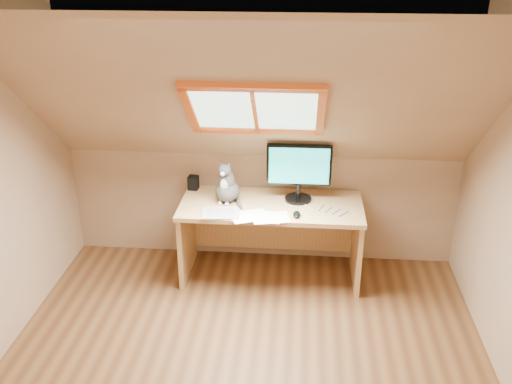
# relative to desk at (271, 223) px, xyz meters

# --- Properties ---
(ground) EXTENTS (3.50, 3.50, 0.00)m
(ground) POSITION_rel_desk_xyz_m (-0.11, -1.45, -0.49)
(ground) COLOR brown
(ground) RESTS_ON ground
(room_shell) EXTENTS (3.52, 3.52, 2.41)m
(room_shell) POSITION_rel_desk_xyz_m (-0.11, -1.54, 0.94)
(room_shell) COLOR tan
(room_shell) RESTS_ON ground
(desk) EXTENTS (1.54, 0.68, 0.70)m
(desk) POSITION_rel_desk_xyz_m (0.00, 0.00, 0.00)
(desk) COLOR tan
(desk) RESTS_ON ground
(monitor) EXTENTS (0.54, 0.23, 0.50)m
(monitor) POSITION_rel_desk_xyz_m (0.22, 0.03, 0.51)
(monitor) COLOR black
(monitor) RESTS_ON desk
(cat) EXTENTS (0.26, 0.29, 0.38)m
(cat) POSITION_rel_desk_xyz_m (-0.38, -0.04, 0.36)
(cat) COLOR #4A4441
(cat) RESTS_ON desk
(desk_speaker) EXTENTS (0.09, 0.09, 0.12)m
(desk_speaker) POSITION_rel_desk_xyz_m (-0.71, 0.18, 0.28)
(desk_speaker) COLOR black
(desk_speaker) RESTS_ON desk
(graphics_tablet) EXTENTS (0.32, 0.25, 0.01)m
(graphics_tablet) POSITION_rel_desk_xyz_m (-0.40, -0.30, 0.23)
(graphics_tablet) COLOR #B2B2B7
(graphics_tablet) RESTS_ON desk
(mouse) EXTENTS (0.06, 0.11, 0.04)m
(mouse) POSITION_rel_desk_xyz_m (0.22, -0.29, 0.24)
(mouse) COLOR black
(mouse) RESTS_ON desk
(papers) EXTENTS (0.35, 0.30, 0.01)m
(papers) POSITION_rel_desk_xyz_m (-0.07, -0.33, 0.22)
(papers) COLOR white
(papers) RESTS_ON desk
(cables) EXTENTS (0.51, 0.26, 0.01)m
(cables) POSITION_rel_desk_xyz_m (0.42, -0.19, 0.22)
(cables) COLOR silver
(cables) RESTS_ON desk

